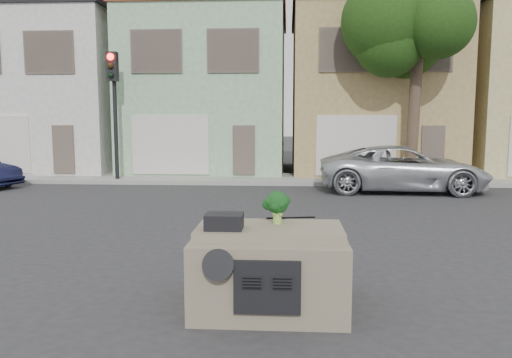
# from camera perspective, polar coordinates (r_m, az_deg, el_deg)

# --- Properties ---
(ground_plane) EXTENTS (120.00, 120.00, 0.00)m
(ground_plane) POSITION_cam_1_polar(r_m,az_deg,el_deg) (9.95, 2.21, -7.82)
(ground_plane) COLOR #303033
(ground_plane) RESTS_ON ground
(sidewalk) EXTENTS (40.00, 3.00, 0.15)m
(sidewalk) POSITION_cam_1_polar(r_m,az_deg,el_deg) (20.27, 2.96, -0.02)
(sidewalk) COLOR gray
(sidewalk) RESTS_ON ground
(townhouse_white) EXTENTS (7.20, 8.20, 7.55)m
(townhouse_white) POSITION_cam_1_polar(r_m,az_deg,el_deg) (26.64, -21.60, 9.15)
(townhouse_white) COLOR silver
(townhouse_white) RESTS_ON ground
(townhouse_mint) EXTENTS (7.20, 8.20, 7.55)m
(townhouse_mint) POSITION_cam_1_polar(r_m,az_deg,el_deg) (24.44, -5.23, 9.85)
(townhouse_mint) COLOR #92BC90
(townhouse_mint) RESTS_ON ground
(townhouse_tan) EXTENTS (7.20, 8.20, 7.55)m
(townhouse_tan) POSITION_cam_1_polar(r_m,az_deg,el_deg) (24.45, 12.68, 9.71)
(townhouse_tan) COLOR tan
(townhouse_tan) RESTS_ON ground
(silver_pickup) EXTENTS (5.85, 2.92, 1.59)m
(silver_pickup) POSITION_cam_1_polar(r_m,az_deg,el_deg) (18.12, 16.40, -1.37)
(silver_pickup) COLOR silver
(silver_pickup) RESTS_ON ground
(traffic_signal) EXTENTS (0.40, 0.40, 5.10)m
(traffic_signal) POSITION_cam_1_polar(r_m,az_deg,el_deg) (20.27, -15.87, 6.74)
(traffic_signal) COLOR black
(traffic_signal) RESTS_ON ground
(tree_near) EXTENTS (4.40, 4.00, 8.50)m
(tree_near) POSITION_cam_1_polar(r_m,az_deg,el_deg) (20.07, 17.74, 11.54)
(tree_near) COLOR #1D3D10
(tree_near) RESTS_ON ground
(car_dashboard) EXTENTS (2.00, 1.80, 1.12)m
(car_dashboard) POSITION_cam_1_polar(r_m,az_deg,el_deg) (6.92, 1.61, -9.68)
(car_dashboard) COLOR #7B705A
(car_dashboard) RESTS_ON ground
(instrument_hump) EXTENTS (0.48, 0.38, 0.20)m
(instrument_hump) POSITION_cam_1_polar(r_m,az_deg,el_deg) (6.46, -3.65, -4.84)
(instrument_hump) COLOR black
(instrument_hump) RESTS_ON car_dashboard
(wiper_arm) EXTENTS (0.69, 0.15, 0.02)m
(wiper_arm) POSITION_cam_1_polar(r_m,az_deg,el_deg) (7.14, 3.98, -4.43)
(wiper_arm) COLOR black
(wiper_arm) RESTS_ON car_dashboard
(broccoli) EXTENTS (0.38, 0.38, 0.46)m
(broccoli) POSITION_cam_1_polar(r_m,az_deg,el_deg) (6.75, 2.45, -3.21)
(broccoli) COLOR #0F3712
(broccoli) RESTS_ON car_dashboard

